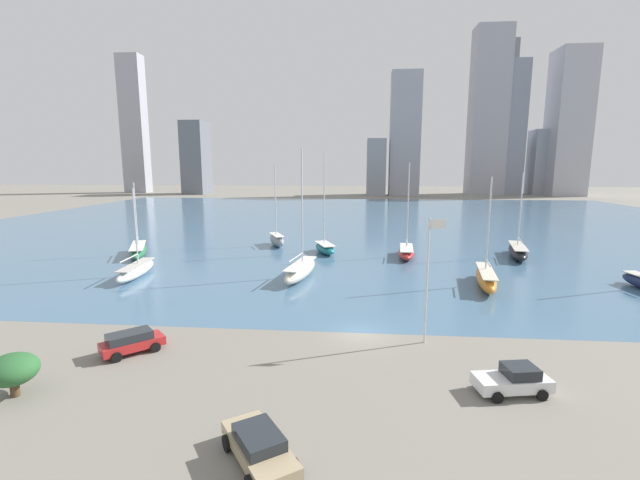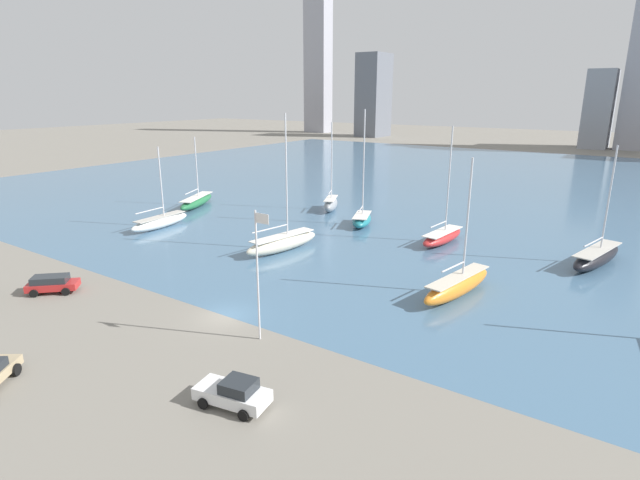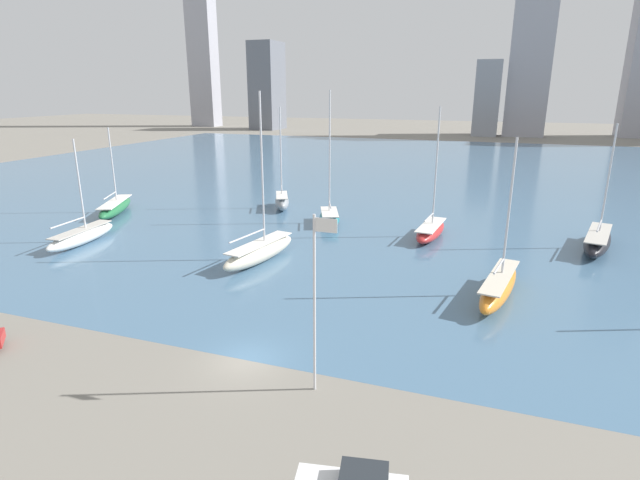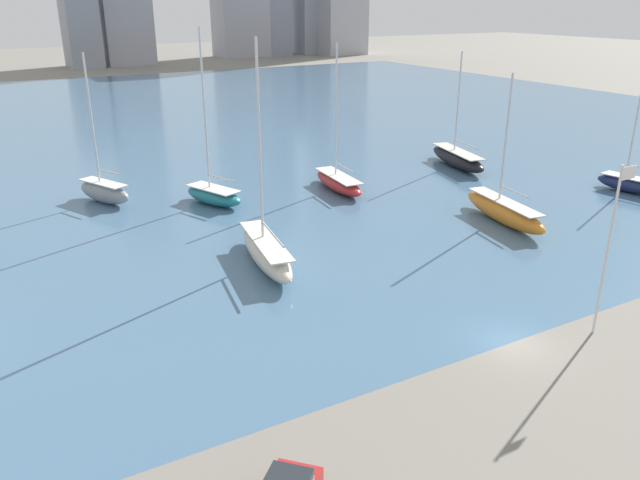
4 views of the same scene
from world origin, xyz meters
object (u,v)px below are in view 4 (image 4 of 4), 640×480
(flag_pole, at_px, (609,244))
(sailboat_cream, at_px, (266,251))
(sailboat_teal, at_px, (214,194))
(sailboat_gray, at_px, (104,191))
(sailboat_orange, at_px, (504,211))
(sailboat_red, at_px, (338,182))
(sailboat_black, at_px, (457,158))
(sailboat_navy, at_px, (630,183))

(flag_pole, bearing_deg, sailboat_cream, 124.02)
(flag_pole, relative_size, sailboat_teal, 0.63)
(sailboat_cream, relative_size, sailboat_gray, 1.15)
(sailboat_teal, bearing_deg, sailboat_orange, -62.41)
(flag_pole, xyz_separation_m, sailboat_red, (1.95, 30.93, -4.42))
(flag_pole, distance_m, sailboat_red, 31.31)
(sailboat_cream, bearing_deg, sailboat_orange, 5.00)
(sailboat_cream, xyz_separation_m, sailboat_black, (30.18, 14.52, -0.07))
(sailboat_red, height_order, sailboat_gray, sailboat_red)
(flag_pole, xyz_separation_m, sailboat_black, (18.21, 32.25, -4.32))
(sailboat_cream, height_order, sailboat_orange, sailboat_cream)
(sailboat_black, bearing_deg, sailboat_orange, -106.55)
(sailboat_gray, relative_size, sailboat_black, 1.08)
(sailboat_navy, bearing_deg, sailboat_gray, 145.29)
(sailboat_gray, distance_m, sailboat_black, 37.41)
(sailboat_gray, height_order, sailboat_orange, sailboat_gray)
(sailboat_red, height_order, sailboat_orange, sailboat_red)
(sailboat_gray, relative_size, sailboat_orange, 1.09)
(sailboat_red, distance_m, sailboat_black, 16.31)
(sailboat_navy, xyz_separation_m, sailboat_teal, (-36.36, 16.26, 0.09))
(sailboat_red, relative_size, sailboat_navy, 1.33)
(sailboat_teal, height_order, sailboat_orange, sailboat_teal)
(sailboat_teal, bearing_deg, sailboat_red, -30.09)
(sailboat_red, bearing_deg, sailboat_black, 10.10)
(sailboat_navy, distance_m, sailboat_gray, 49.85)
(sailboat_teal, relative_size, sailboat_orange, 1.27)
(sailboat_red, xyz_separation_m, sailboat_gray, (-20.67, 7.25, 0.23))
(flag_pole, xyz_separation_m, sailboat_navy, (26.17, 16.54, -4.45))
(sailboat_cream, distance_m, sailboat_black, 33.49)
(sailboat_teal, relative_size, sailboat_black, 1.24)
(sailboat_cream, distance_m, sailboat_teal, 15.17)
(sailboat_teal, bearing_deg, sailboat_black, -22.47)
(sailboat_red, bearing_deg, sailboat_cream, -131.03)
(sailboat_red, xyz_separation_m, sailboat_orange, (7.09, -14.88, 0.16))
(sailboat_teal, distance_m, sailboat_gray, 10.10)
(sailboat_cream, distance_m, sailboat_gray, 21.54)
(sailboat_gray, bearing_deg, sailboat_red, -43.93)
(flag_pole, height_order, sailboat_navy, sailboat_navy)
(sailboat_teal, bearing_deg, sailboat_gray, 126.35)
(sailboat_orange, bearing_deg, sailboat_gray, 151.37)
(sailboat_cream, xyz_separation_m, sailboat_orange, (21.01, -1.67, -0.02))
(sailboat_teal, bearing_deg, sailboat_cream, -118.10)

